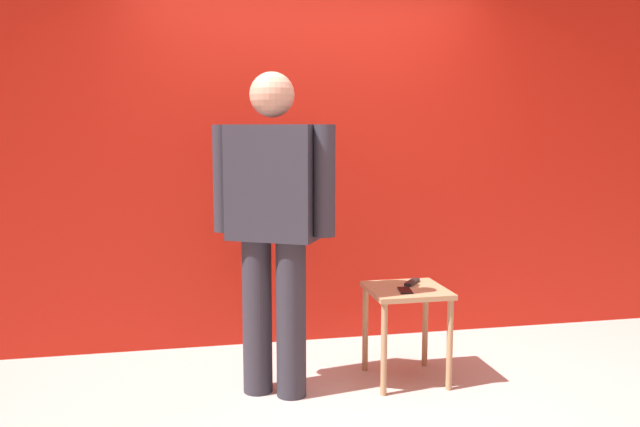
{
  "coord_description": "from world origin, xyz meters",
  "views": [
    {
      "loc": [
        -0.86,
        -3.07,
        1.51
      ],
      "look_at": [
        -0.11,
        0.55,
        1.03
      ],
      "focal_mm": 36.59,
      "sensor_mm": 36.0,
      "label": 1
    }
  ],
  "objects_px": {
    "standing_person": "(273,218)",
    "side_table": "(406,305)",
    "cell_phone": "(405,290)",
    "tv_remote": "(412,282)"
  },
  "relations": [
    {
      "from": "cell_phone",
      "to": "tv_remote",
      "type": "relative_size",
      "value": 0.85
    },
    {
      "from": "side_table",
      "to": "tv_remote",
      "type": "height_order",
      "value": "tv_remote"
    },
    {
      "from": "cell_phone",
      "to": "side_table",
      "type": "bearing_deg",
      "value": 73.61
    },
    {
      "from": "standing_person",
      "to": "tv_remote",
      "type": "distance_m",
      "value": 0.98
    },
    {
      "from": "tv_remote",
      "to": "cell_phone",
      "type": "bearing_deg",
      "value": -83.36
    },
    {
      "from": "standing_person",
      "to": "cell_phone",
      "type": "height_order",
      "value": "standing_person"
    },
    {
      "from": "standing_person",
      "to": "side_table",
      "type": "height_order",
      "value": "standing_person"
    },
    {
      "from": "standing_person",
      "to": "cell_phone",
      "type": "relative_size",
      "value": 12.61
    },
    {
      "from": "tv_remote",
      "to": "standing_person",
      "type": "bearing_deg",
      "value": -132.94
    },
    {
      "from": "standing_person",
      "to": "tv_remote",
      "type": "xyz_separation_m",
      "value": [
        0.87,
        0.13,
        -0.44
      ]
    }
  ]
}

